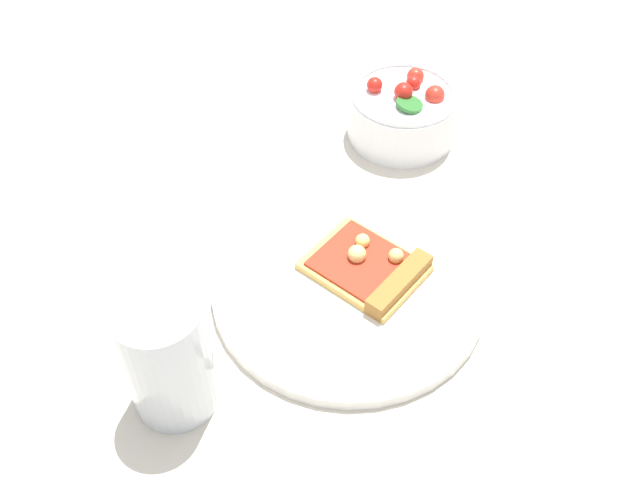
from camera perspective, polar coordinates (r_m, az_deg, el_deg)
name	(u,v)px	position (r m, az deg, el deg)	size (l,w,h in m)	color
ground_plane	(375,270)	(0.79, 4.23, -2.28)	(2.40, 2.40, 0.00)	beige
plate	(349,285)	(0.76, 2.20, -3.46)	(0.28, 0.28, 0.01)	white
pizza_slice_main	(371,268)	(0.76, 3.94, -2.12)	(0.12, 0.10, 0.03)	#E5B256
salad_bowl	(403,111)	(0.93, 6.36, 9.77)	(0.13, 0.13, 0.08)	white
soda_glass	(168,360)	(0.66, -11.53, -8.98)	(0.08, 0.08, 0.13)	silver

